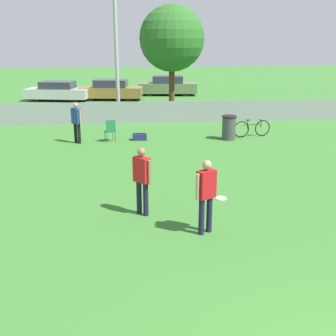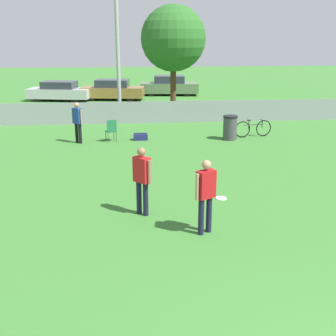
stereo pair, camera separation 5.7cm
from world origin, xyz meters
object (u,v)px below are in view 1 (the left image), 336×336
at_px(folding_chair_sideline, 110,129).
at_px(frisbee_disc, 221,198).
at_px(parked_car_silver, 58,91).
at_px(player_defender_red, 206,192).
at_px(tree_near_pole, 172,39).
at_px(parked_car_olive, 168,86).
at_px(bicycle_sideline, 252,128).
at_px(light_pole, 115,10).
at_px(parked_car_tan, 111,90).
at_px(trash_bin, 229,128).
at_px(spectator_in_blue, 77,120).
at_px(gear_bag_sideline, 140,137).
at_px(player_thrower_red, 142,177).

bearing_deg(folding_chair_sideline, frisbee_disc, 97.24).
xyz_separation_m(folding_chair_sideline, parked_car_silver, (-3.90, 12.27, 0.13)).
bearing_deg(player_defender_red, parked_car_silver, 76.16).
distance_m(tree_near_pole, parked_car_olive, 8.94).
xyz_separation_m(player_defender_red, bicycle_sideline, (3.80, 9.18, -0.61)).
xyz_separation_m(light_pole, parked_car_tan, (-0.59, 7.31, -4.80)).
bearing_deg(frisbee_disc, light_pole, 103.60).
height_order(tree_near_pole, bicycle_sideline, tree_near_pole).
relative_size(tree_near_pole, player_defender_red, 3.47).
distance_m(folding_chair_sideline, trash_bin, 5.02).
height_order(light_pole, frisbee_disc, light_pole).
xyz_separation_m(spectator_in_blue, parked_car_olive, (5.22, 14.64, -0.27)).
bearing_deg(light_pole, trash_bin, -47.57).
xyz_separation_m(bicycle_sideline, parked_car_olive, (-2.28, 14.23, 0.32)).
bearing_deg(folding_chair_sideline, tree_near_pole, -135.00).
bearing_deg(tree_near_pole, spectator_in_blue, -125.77).
bearing_deg(bicycle_sideline, spectator_in_blue, 173.24).
bearing_deg(parked_car_tan, trash_bin, -58.60).
xyz_separation_m(light_pole, frisbee_disc, (2.89, -11.93, -5.46)).
height_order(tree_near_pole, folding_chair_sideline, tree_near_pole).
bearing_deg(tree_near_pole, player_defender_red, -93.45).
height_order(frisbee_disc, bicycle_sideline, bicycle_sideline).
relative_size(bicycle_sideline, parked_car_silver, 0.38).
bearing_deg(parked_car_tan, folding_chair_sideline, -80.25).
bearing_deg(gear_bag_sideline, parked_car_tan, 97.15).
xyz_separation_m(frisbee_disc, gear_bag_sideline, (-1.95, 7.06, 0.12)).
bearing_deg(tree_near_pole, parked_car_tan, 120.50).
bearing_deg(parked_car_tan, gear_bag_sideline, -74.54).
height_order(frisbee_disc, parked_car_silver, parked_car_silver).
relative_size(frisbee_disc, trash_bin, 0.29).
distance_m(light_pole, parked_car_olive, 11.21).
xyz_separation_m(tree_near_pole, spectator_in_blue, (-4.61, -6.40, -3.14)).
distance_m(gear_bag_sideline, parked_car_tan, 12.29).
xyz_separation_m(spectator_in_blue, parked_car_silver, (-2.56, 12.41, -0.32)).
bearing_deg(frisbee_disc, gear_bag_sideline, 105.46).
height_order(spectator_in_blue, parked_car_tan, spectator_in_blue).
bearing_deg(gear_bag_sideline, parked_car_silver, 112.93).
distance_m(light_pole, bicycle_sideline, 9.12).
xyz_separation_m(player_defender_red, parked_car_silver, (-6.26, 21.18, -0.34)).
height_order(spectator_in_blue, parked_car_olive, spectator_in_blue).
distance_m(light_pole, player_defender_red, 14.79).
bearing_deg(spectator_in_blue, frisbee_disc, 166.38).
height_order(parked_car_tan, parked_car_olive, parked_car_olive).
bearing_deg(spectator_in_blue, folding_chair_sideline, -131.47).
bearing_deg(gear_bag_sideline, folding_chair_sideline, -172.74).
height_order(tree_near_pole, player_thrower_red, tree_near_pole).
bearing_deg(bicycle_sideline, parked_car_silver, 120.11).
relative_size(spectator_in_blue, bicycle_sideline, 0.98).
bearing_deg(parked_car_tan, player_defender_red, -74.54).
xyz_separation_m(parked_car_tan, parked_car_olive, (4.19, 2.16, 0.01)).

